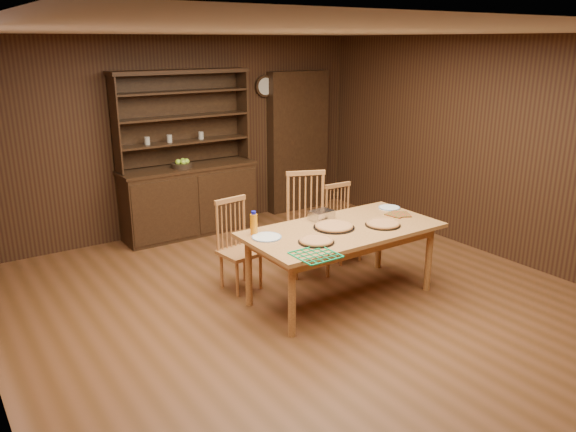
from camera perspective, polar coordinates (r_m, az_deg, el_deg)
floor at (r=5.62m, az=2.19°, el=-9.35°), size 6.00×6.00×0.00m
room_shell at (r=5.10m, az=2.40°, el=6.67°), size 6.00×6.00×6.00m
china_hutch at (r=7.66m, az=-10.06°, el=2.53°), size 1.84×0.52×2.17m
doorway at (r=8.61m, az=1.03°, el=7.53°), size 1.00×0.18×2.10m
wall_clock at (r=8.25m, az=-2.38°, el=13.03°), size 0.30×0.05×0.30m
dining_table at (r=5.61m, az=5.54°, el=-1.97°), size 1.97×0.99×0.75m
chair_left at (r=5.92m, az=-5.27°, el=-2.58°), size 0.44×0.42×0.97m
chair_center at (r=6.30m, az=1.98°, el=-0.33°), size 0.60×0.59×1.14m
chair_right at (r=6.72m, az=5.44°, el=-0.40°), size 0.39×0.37×0.91m
pizza_left at (r=5.17m, az=2.89°, el=-2.52°), size 0.34×0.34×0.04m
pizza_right at (r=5.71m, az=9.61°, el=-0.79°), size 0.36×0.36×0.04m
pizza_center at (r=5.58m, az=4.69°, el=-1.05°), size 0.41×0.41×0.04m
cooling_rack at (r=4.87m, az=2.81°, el=-3.93°), size 0.41×0.41×0.02m
plate_left at (r=5.29m, az=-2.19°, el=-2.15°), size 0.28×0.28×0.02m
plate_right at (r=6.31m, az=10.25°, el=0.84°), size 0.24×0.24×0.02m
foil_dish at (r=5.82m, az=3.41°, el=0.09°), size 0.26×0.20×0.10m
juice_bottle at (r=5.35m, az=-3.50°, el=-0.79°), size 0.07×0.07×0.23m
pot_holder_a at (r=6.08m, az=11.01°, el=0.16°), size 0.23×0.23×0.01m
pot_holder_b at (r=6.09m, az=11.32°, el=0.16°), size 0.27×0.27×0.01m
fruit_bowl at (r=7.47m, az=-10.70°, el=5.18°), size 0.27×0.27×0.12m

